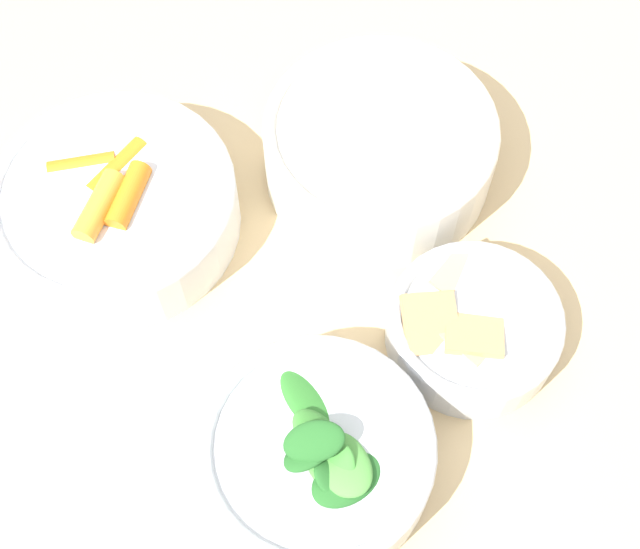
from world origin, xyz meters
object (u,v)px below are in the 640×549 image
(bowl_greens, at_px, (319,454))
(bowl_cookies, at_px, (474,326))
(bowl_beans_hotdog, at_px, (379,150))
(bowl_carrots, at_px, (117,204))

(bowl_greens, distance_m, bowl_cookies, 0.14)
(bowl_beans_hotdog, distance_m, bowl_cookies, 0.16)
(bowl_beans_hotdog, height_order, bowl_cookies, bowl_beans_hotdog)
(bowl_greens, height_order, bowl_beans_hotdog, bowl_greens)
(bowl_carrots, xyz_separation_m, bowl_greens, (0.05, -0.24, 0.00))
(bowl_carrots, distance_m, bowl_greens, 0.24)
(bowl_carrots, bearing_deg, bowl_greens, -77.59)
(bowl_beans_hotdog, bearing_deg, bowl_greens, -126.95)
(bowl_carrots, bearing_deg, bowl_beans_hotdog, -12.40)
(bowl_carrots, distance_m, bowl_beans_hotdog, 0.20)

